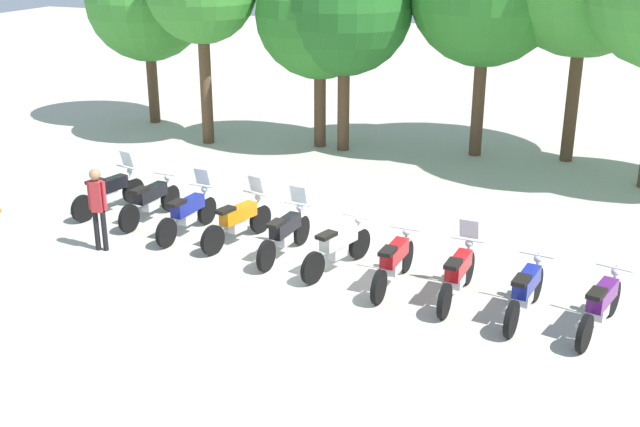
{
  "coord_description": "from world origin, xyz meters",
  "views": [
    {
      "loc": [
        5.7,
        -13.63,
        6.54
      ],
      "look_at": [
        0.0,
        0.5,
        0.9
      ],
      "focal_mm": 44.35,
      "sensor_mm": 36.0,
      "label": 1
    }
  ],
  "objects_px": {
    "motorcycle_2": "(188,212)",
    "motorcycle_7": "(458,273)",
    "motorcycle_4": "(285,233)",
    "motorcycle_6": "(394,261)",
    "motorcycle_3": "(238,220)",
    "motorcycle_8": "(525,291)",
    "motorcycle_1": "(150,200)",
    "tree_3": "(344,7)",
    "motorcycle_0": "(110,191)",
    "person_0": "(98,203)",
    "motorcycle_9": "(601,305)",
    "tree_0": "(147,0)",
    "tree_2": "(320,14)",
    "motorcycle_5": "(338,246)"
  },
  "relations": [
    {
      "from": "motorcycle_1",
      "to": "motorcycle_2",
      "type": "height_order",
      "value": "motorcycle_2"
    },
    {
      "from": "person_0",
      "to": "tree_0",
      "type": "bearing_deg",
      "value": -165.35
    },
    {
      "from": "motorcycle_8",
      "to": "motorcycle_2",
      "type": "bearing_deg",
      "value": 88.13
    },
    {
      "from": "motorcycle_6",
      "to": "motorcycle_1",
      "type": "bearing_deg",
      "value": 80.95
    },
    {
      "from": "motorcycle_2",
      "to": "motorcycle_1",
      "type": "bearing_deg",
      "value": 75.34
    },
    {
      "from": "motorcycle_0",
      "to": "motorcycle_4",
      "type": "relative_size",
      "value": 0.99
    },
    {
      "from": "motorcycle_2",
      "to": "motorcycle_6",
      "type": "xyz_separation_m",
      "value": [
        5.0,
        -0.85,
        -0.01
      ]
    },
    {
      "from": "motorcycle_7",
      "to": "tree_3",
      "type": "distance_m",
      "value": 10.99
    },
    {
      "from": "motorcycle_6",
      "to": "motorcycle_8",
      "type": "xyz_separation_m",
      "value": [
        2.5,
        -0.36,
        0.0
      ]
    },
    {
      "from": "motorcycle_4",
      "to": "tree_2",
      "type": "xyz_separation_m",
      "value": [
        -2.55,
        8.25,
        3.48
      ]
    },
    {
      "from": "person_0",
      "to": "tree_3",
      "type": "height_order",
      "value": "tree_3"
    },
    {
      "from": "motorcycle_8",
      "to": "tree_2",
      "type": "height_order",
      "value": "tree_2"
    },
    {
      "from": "motorcycle_4",
      "to": "tree_0",
      "type": "bearing_deg",
      "value": 48.48
    },
    {
      "from": "motorcycle_1",
      "to": "motorcycle_4",
      "type": "height_order",
      "value": "motorcycle_4"
    },
    {
      "from": "tree_3",
      "to": "motorcycle_3",
      "type": "bearing_deg",
      "value": -86.33
    },
    {
      "from": "motorcycle_3",
      "to": "motorcycle_4",
      "type": "height_order",
      "value": "same"
    },
    {
      "from": "motorcycle_1",
      "to": "motorcycle_2",
      "type": "bearing_deg",
      "value": -104.94
    },
    {
      "from": "motorcycle_2",
      "to": "motorcycle_9",
      "type": "xyz_separation_m",
      "value": [
        8.75,
        -1.27,
        -0.01
      ]
    },
    {
      "from": "motorcycle_6",
      "to": "motorcycle_8",
      "type": "bearing_deg",
      "value": -95.74
    },
    {
      "from": "motorcycle_6",
      "to": "motorcycle_9",
      "type": "relative_size",
      "value": 1.02
    },
    {
      "from": "motorcycle_2",
      "to": "person_0",
      "type": "distance_m",
      "value": 2.01
    },
    {
      "from": "motorcycle_4",
      "to": "motorcycle_5",
      "type": "height_order",
      "value": "motorcycle_4"
    },
    {
      "from": "motorcycle_3",
      "to": "motorcycle_8",
      "type": "distance_m",
      "value": 6.35
    },
    {
      "from": "motorcycle_7",
      "to": "motorcycle_8",
      "type": "distance_m",
      "value": 1.28
    },
    {
      "from": "motorcycle_7",
      "to": "motorcycle_9",
      "type": "height_order",
      "value": "motorcycle_7"
    },
    {
      "from": "motorcycle_5",
      "to": "tree_0",
      "type": "xyz_separation_m",
      "value": [
        -10.3,
        9.27,
        3.6
      ]
    },
    {
      "from": "motorcycle_3",
      "to": "motorcycle_9",
      "type": "xyz_separation_m",
      "value": [
        7.49,
        -1.25,
        -0.01
      ]
    },
    {
      "from": "person_0",
      "to": "motorcycle_8",
      "type": "bearing_deg",
      "value": 78.92
    },
    {
      "from": "motorcycle_2",
      "to": "tree_3",
      "type": "height_order",
      "value": "tree_3"
    },
    {
      "from": "motorcycle_2",
      "to": "motorcycle_7",
      "type": "xyz_separation_m",
      "value": [
        6.25,
        -0.95,
        0.0
      ]
    },
    {
      "from": "motorcycle_2",
      "to": "motorcycle_0",
      "type": "bearing_deg",
      "value": 81.03
    },
    {
      "from": "motorcycle_4",
      "to": "motorcycle_0",
      "type": "bearing_deg",
      "value": 83.31
    },
    {
      "from": "motorcycle_6",
      "to": "person_0",
      "type": "relative_size",
      "value": 1.22
    },
    {
      "from": "motorcycle_4",
      "to": "motorcycle_5",
      "type": "distance_m",
      "value": 1.28
    },
    {
      "from": "motorcycle_9",
      "to": "tree_2",
      "type": "bearing_deg",
      "value": 56.95
    },
    {
      "from": "motorcycle_3",
      "to": "motorcycle_6",
      "type": "bearing_deg",
      "value": -88.73
    },
    {
      "from": "motorcycle_3",
      "to": "motorcycle_0",
      "type": "bearing_deg",
      "value": 94.84
    },
    {
      "from": "motorcycle_1",
      "to": "tree_0",
      "type": "relative_size",
      "value": 0.36
    },
    {
      "from": "motorcycle_4",
      "to": "motorcycle_6",
      "type": "xyz_separation_m",
      "value": [
        2.5,
        -0.53,
        -0.01
      ]
    },
    {
      "from": "motorcycle_3",
      "to": "motorcycle_4",
      "type": "xyz_separation_m",
      "value": [
        1.24,
        -0.3,
        0.0
      ]
    },
    {
      "from": "motorcycle_8",
      "to": "tree_3",
      "type": "relative_size",
      "value": 0.35
    },
    {
      "from": "motorcycle_5",
      "to": "tree_2",
      "type": "relative_size",
      "value": 0.36
    },
    {
      "from": "motorcycle_8",
      "to": "tree_2",
      "type": "relative_size",
      "value": 0.37
    },
    {
      "from": "motorcycle_3",
      "to": "motorcycle_7",
      "type": "distance_m",
      "value": 5.08
    },
    {
      "from": "motorcycle_6",
      "to": "motorcycle_8",
      "type": "relative_size",
      "value": 1.0
    },
    {
      "from": "motorcycle_3",
      "to": "motorcycle_8",
      "type": "xyz_separation_m",
      "value": [
        6.24,
        -1.19,
        -0.01
      ]
    },
    {
      "from": "tree_2",
      "to": "tree_3",
      "type": "xyz_separation_m",
      "value": [
        0.81,
        -0.12,
        0.24
      ]
    },
    {
      "from": "motorcycle_7",
      "to": "motorcycle_9",
      "type": "bearing_deg",
      "value": -94.32
    },
    {
      "from": "motorcycle_7",
      "to": "tree_2",
      "type": "bearing_deg",
      "value": 38.34
    },
    {
      "from": "motorcycle_6",
      "to": "motorcycle_7",
      "type": "height_order",
      "value": "motorcycle_7"
    }
  ]
}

